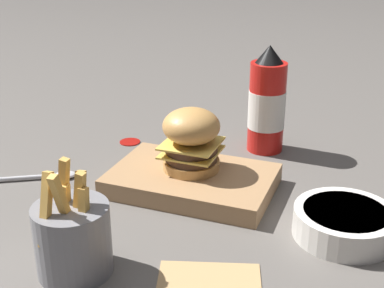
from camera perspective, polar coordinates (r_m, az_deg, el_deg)
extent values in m
plane|color=#5B5651|center=(0.84, 0.79, -6.65)|extent=(6.00, 6.00, 0.00)
cube|color=#A37A51|center=(0.88, 0.00, -3.93)|extent=(0.26, 0.17, 0.03)
cylinder|color=tan|center=(0.88, -0.07, -2.15)|extent=(0.09, 0.09, 0.02)
cylinder|color=#4C3323|center=(0.88, -0.07, -1.31)|extent=(0.09, 0.09, 0.01)
cube|color=#EAC656|center=(0.87, -0.07, -0.86)|extent=(0.09, 0.09, 0.00)
cylinder|color=#4C3323|center=(0.87, -0.08, -0.40)|extent=(0.09, 0.09, 0.01)
cube|color=#EAC656|center=(0.87, -0.08, 0.06)|extent=(0.09, 0.09, 0.00)
ellipsoid|color=tan|center=(0.86, -0.08, 1.93)|extent=(0.09, 0.09, 0.06)
cylinder|color=red|center=(1.02, 7.97, 3.89)|extent=(0.07, 0.07, 0.17)
cylinder|color=white|center=(1.02, 7.96, 3.71)|extent=(0.07, 0.07, 0.07)
cone|color=black|center=(0.99, 8.29, 9.49)|extent=(0.05, 0.05, 0.03)
cylinder|color=slate|center=(0.69, -12.58, -9.90)|extent=(0.10, 0.10, 0.09)
cube|color=gold|center=(0.65, -15.32, -6.76)|extent=(0.01, 0.04, 0.09)
cube|color=gold|center=(0.66, -11.97, -6.12)|extent=(0.03, 0.01, 0.09)
cube|color=gold|center=(0.66, -11.44, -7.27)|extent=(0.01, 0.02, 0.07)
cube|color=gold|center=(0.68, -13.54, -5.05)|extent=(0.02, 0.01, 0.10)
cube|color=gold|center=(0.68, -13.31, -6.39)|extent=(0.02, 0.01, 0.06)
cube|color=gold|center=(0.65, -13.59, -6.46)|extent=(0.01, 0.03, 0.09)
cube|color=gold|center=(0.67, -11.82, -6.16)|extent=(0.01, 0.03, 0.08)
cylinder|color=silver|center=(0.78, 15.95, -8.12)|extent=(0.14, 0.14, 0.04)
cylinder|color=beige|center=(0.78, 16.09, -7.03)|extent=(0.12, 0.12, 0.01)
cylinder|color=silver|center=(0.96, -17.64, -3.46)|extent=(0.10, 0.06, 0.01)
ellipsoid|color=silver|center=(0.95, -13.35, -3.22)|extent=(0.04, 0.04, 0.01)
cylinder|color=#9E140F|center=(1.08, -6.64, 0.27)|extent=(0.04, 0.04, 0.00)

